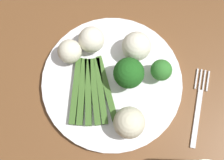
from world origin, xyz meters
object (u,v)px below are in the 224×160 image
(cauliflower_edge, at_px, (70,51))
(cauliflower_back_right, at_px, (129,123))
(cauliflower_mid, at_px, (137,46))
(plate, at_px, (112,82))
(broccoli_outer_edge, at_px, (161,70))
(asparagus_bundle, at_px, (91,90))
(broccoli_right, at_px, (129,73))
(fork, at_px, (198,106))
(cauliflower_back, at_px, (91,40))
(dining_table, at_px, (130,83))

(cauliflower_edge, height_order, cauliflower_back_right, cauliflower_back_right)
(cauliflower_mid, bearing_deg, plate, -121.72)
(broccoli_outer_edge, xyz_separation_m, cauliflower_back_right, (-0.05, -0.11, 0.00))
(asparagus_bundle, bearing_deg, broccoli_outer_edge, 99.76)
(asparagus_bundle, height_order, broccoli_right, broccoli_right)
(cauliflower_edge, bearing_deg, cauliflower_mid, 10.26)
(asparagus_bundle, xyz_separation_m, cauliflower_mid, (0.08, 0.10, 0.02))
(asparagus_bundle, distance_m, cauliflower_back_right, 0.10)
(cauliflower_edge, xyz_separation_m, fork, (0.27, -0.07, -0.04))
(broccoli_right, bearing_deg, fork, -13.41)
(asparagus_bundle, bearing_deg, cauliflower_edge, -154.60)
(plate, relative_size, broccoli_right, 3.94)
(broccoli_right, relative_size, broccoli_outer_edge, 1.42)
(broccoli_right, bearing_deg, cauliflower_mid, 80.01)
(cauliflower_back, bearing_deg, cauliflower_back_right, -59.83)
(broccoli_outer_edge, bearing_deg, fork, -31.50)
(dining_table, height_order, cauliflower_mid, cauliflower_mid)
(asparagus_bundle, bearing_deg, dining_table, 116.14)
(dining_table, xyz_separation_m, broccoli_outer_edge, (0.05, -0.01, 0.15))
(dining_table, xyz_separation_m, broccoli_right, (-0.01, -0.03, 0.16))
(cauliflower_back_right, bearing_deg, asparagus_bundle, 144.10)
(broccoli_right, xyz_separation_m, fork, (0.15, -0.04, -0.06))
(plate, bearing_deg, fork, -9.31)
(broccoli_outer_edge, bearing_deg, cauliflower_mid, 138.97)
(dining_table, bearing_deg, plate, -140.86)
(asparagus_bundle, relative_size, fork, 0.88)
(fork, bearing_deg, broccoli_outer_edge, 64.97)
(cauliflower_edge, bearing_deg, fork, -15.24)
(plate, height_order, cauliflower_back_right, cauliflower_back_right)
(broccoli_outer_edge, relative_size, cauliflower_edge, 1.06)
(dining_table, xyz_separation_m, cauliflower_back_right, (0.00, -0.12, 0.15))
(broccoli_right, relative_size, cauliflower_back, 1.37)
(cauliflower_back, xyz_separation_m, cauliflower_mid, (0.09, -0.01, 0.00))
(broccoli_outer_edge, height_order, fork, broccoli_outer_edge)
(cauliflower_back_right, bearing_deg, dining_table, 90.27)
(broccoli_right, xyz_separation_m, cauliflower_back_right, (0.01, -0.09, -0.01))
(plate, height_order, asparagus_bundle, asparagus_bundle)
(dining_table, relative_size, cauliflower_edge, 24.30)
(cauliflower_back_right, relative_size, cauliflower_mid, 1.01)
(broccoli_right, height_order, cauliflower_edge, broccoli_right)
(plate, distance_m, broccoli_right, 0.06)
(cauliflower_back, distance_m, fork, 0.26)
(cauliflower_back, bearing_deg, broccoli_right, -39.79)
(broccoli_right, xyz_separation_m, cauliflower_mid, (0.01, 0.06, -0.01))
(cauliflower_mid, bearing_deg, cauliflower_back, 176.56)
(cauliflower_edge, height_order, fork, cauliflower_edge)
(plate, height_order, fork, plate)
(plate, height_order, broccoli_outer_edge, broccoli_outer_edge)
(cauliflower_back, xyz_separation_m, fork, (0.23, -0.10, -0.04))
(cauliflower_back, bearing_deg, cauliflower_edge, -143.74)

